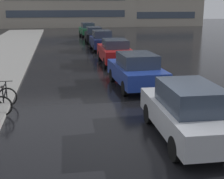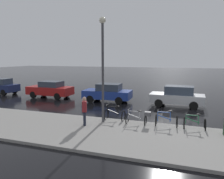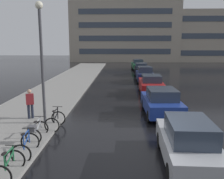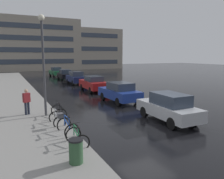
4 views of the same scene
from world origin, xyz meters
The scene contains 8 objects.
ground_plane centered at (0.00, 0.00, 0.00)m, with size 140.00×140.00×0.00m, color black.
bicycle_farthest centered at (-3.70, 3.78, 0.41)m, with size 0.77×1.18×1.01m.
car_silver centered at (1.80, 0.38, 0.82)m, with size 1.82×4.18×1.64m.
car_blue centered at (1.80, 6.22, 0.81)m, with size 2.01×4.18×1.60m.
car_red centered at (1.89, 12.18, 0.80)m, with size 1.84×4.38×1.60m.
car_navy centered at (1.93, 18.39, 0.83)m, with size 1.72×3.83×1.66m.
car_black centered at (1.96, 24.03, 0.78)m, with size 1.89×4.35×1.55m.
car_green centered at (1.92, 30.13, 0.79)m, with size 1.87×3.84×1.60m.
Camera 1 is at (-1.75, -7.45, 3.76)m, focal length 50.00 mm.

